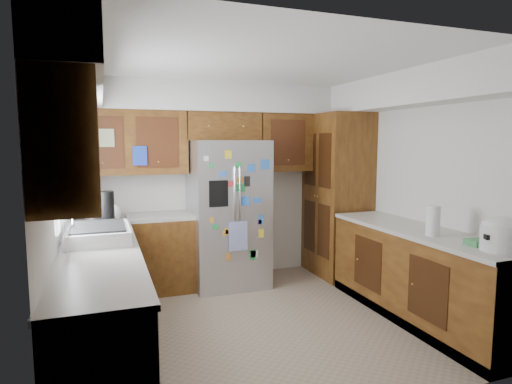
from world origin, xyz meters
TOP-DOWN VIEW (x-y plane):
  - floor at (0.00, 0.00)m, footprint 3.60×3.60m
  - room_shell at (-0.11, 0.36)m, footprint 3.64×3.24m
  - left_counter_run at (-1.36, 0.03)m, footprint 1.36×3.20m
  - right_counter_run at (1.50, -0.47)m, footprint 0.63×2.25m
  - pantry at (1.50, 1.15)m, footprint 0.60×0.90m
  - fridge at (-0.00, 1.20)m, footprint 0.90×0.79m
  - bridge_cabinet at (0.00, 1.43)m, footprint 0.96×0.34m
  - fridge_top_items at (-0.13, 1.40)m, footprint 0.70×0.35m
  - sink_assembly at (-1.50, 0.10)m, footprint 0.52×0.70m
  - left_counter_clutter at (-1.44, 0.81)m, footprint 0.36×0.90m
  - rice_cooker at (1.50, -1.36)m, footprint 0.32×0.31m
  - paper_towel at (1.39, -0.74)m, footprint 0.12×0.12m

SIDE VIEW (x-z plane):
  - floor at x=0.00m, z-range 0.00..0.00m
  - right_counter_run at x=1.50m, z-range -0.04..0.88m
  - left_counter_run at x=-1.36m, z-range -0.03..0.89m
  - fridge at x=0.00m, z-range 0.00..1.80m
  - sink_assembly at x=-1.50m, z-range 0.80..1.17m
  - left_counter_clutter at x=-1.44m, z-range 0.86..1.24m
  - paper_towel at x=1.39m, z-range 0.92..1.20m
  - rice_cooker at x=1.50m, z-range 0.93..1.20m
  - pantry at x=1.50m, z-range 0.00..2.15m
  - room_shell at x=-0.11m, z-range 0.56..3.08m
  - bridge_cabinet at x=0.00m, z-range 1.80..2.15m
  - fridge_top_items at x=-0.13m, z-range 2.14..2.39m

